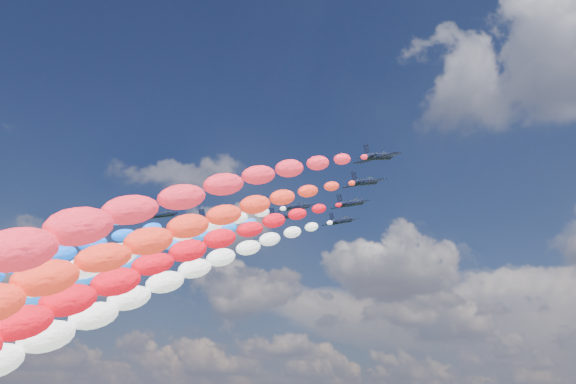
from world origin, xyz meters
The scene contains 15 objects.
jet_0 centered at (-32.04, -6.86, 111.23)m, with size 9.63×12.92×2.85m, color black, non-canonical shape.
jet_1 centered at (-22.57, 3.14, 111.23)m, with size 9.63×12.92×2.85m, color black, non-canonical shape.
trail_1 centered at (-22.57, -51.25, 85.32)m, with size 5.95×104.32×54.38m, color #0E5AFF, non-canonical shape.
jet_2 centered at (-8.93, 13.46, 111.23)m, with size 9.63×12.92×2.85m, color black, non-canonical shape.
trail_2 centered at (-8.93, -40.93, 85.32)m, with size 5.95×104.32×54.38m, color #136DFC, non-canonical shape.
jet_3 centered at (-1.50, 9.32, 111.23)m, with size 9.63×12.92×2.85m, color black, non-canonical shape.
trail_3 centered at (-1.50, -45.06, 85.32)m, with size 5.95×104.32×54.38m, color white, non-canonical shape.
jet_4 centered at (0.04, 25.74, 111.23)m, with size 9.63×12.92×2.85m, color black, non-canonical shape.
trail_4 centered at (0.04, -28.65, 85.32)m, with size 5.95×104.32×54.38m, color white, non-canonical shape.
jet_5 centered at (10.07, 15.22, 111.23)m, with size 9.63×12.92×2.85m, color black, non-canonical shape.
trail_5 centered at (10.07, -39.16, 85.32)m, with size 5.95×104.32×54.38m, color red, non-canonical shape.
jet_6 centered at (20.92, 4.70, 111.23)m, with size 9.63×12.92×2.85m, color black, non-canonical shape.
trail_6 centered at (20.92, -49.69, 85.32)m, with size 5.95×104.32×54.38m, color red, non-canonical shape.
jet_7 centered at (31.06, -6.09, 111.23)m, with size 9.63×12.92×2.85m, color black, non-canonical shape.
trail_7 centered at (31.06, -60.48, 85.32)m, with size 5.95×104.32×54.38m, color red, non-canonical shape.
Camera 1 is at (97.37, -116.00, 60.58)m, focal length 43.65 mm.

